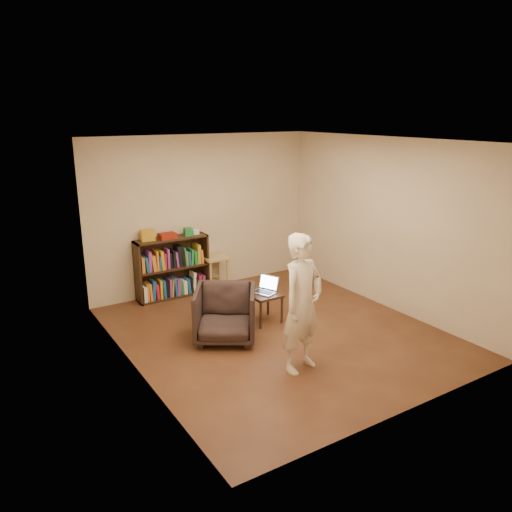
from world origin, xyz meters
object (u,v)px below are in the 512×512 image
side_table (265,298)px  person (302,303)px  armchair (225,314)px  bookshelf (172,271)px  laptop (266,288)px  stool (215,263)px

side_table → person: 1.51m
side_table → person: (-0.39, -1.39, 0.47)m
armchair → person: 1.31m
bookshelf → laptop: 1.79m
stool → armchair: armchair is taller
side_table → laptop: bearing=43.9°
side_table → person: size_ratio=0.26×
bookshelf → side_table: 1.82m
side_table → person: bearing=-105.5°
stool → side_table: (-0.03, -1.61, -0.12)m
bookshelf → person: (0.33, -3.06, 0.39)m
side_table → person: person is taller
bookshelf → armchair: size_ratio=1.49×
laptop → side_table: bearing=-70.6°
stool → person: bearing=-97.9°
bookshelf → stool: bookshelf is taller
stool → laptop: 1.55m
bookshelf → laptop: bookshelf is taller
armchair → bookshelf: bearing=121.0°
armchair → laptop: armchair is taller
side_table → laptop: size_ratio=1.05×
stool → armchair: bearing=-113.6°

